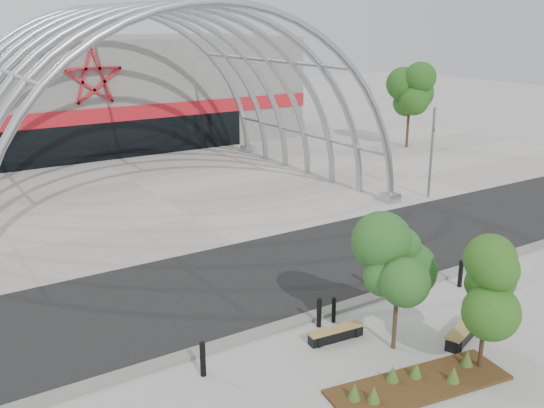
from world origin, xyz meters
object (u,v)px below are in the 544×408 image
Objects in this scene: bench_0 at (336,334)px; street_tree_1 at (489,281)px; bollard_2 at (334,310)px; signal_pole at (431,152)px; bench_1 at (464,332)px; street_tree_0 at (399,256)px.

street_tree_1 is at bearing -55.19° from bench_0.
street_tree_1 is 5.18m from bollard_2.
signal_pole is at bearing 32.65° from bollard_2.
street_tree_0 is at bearing 161.14° from bench_1.
street_tree_1 is at bearing -125.35° from bench_1.
bollard_2 reaches higher than bench_1.
signal_pole is at bearing 47.63° from bench_1.
bench_1 is at bearing 54.65° from street_tree_1.
bench_0 is at bearing 148.37° from bench_1.
street_tree_0 reaches higher than street_tree_1.
bench_1 is 2.54× the size of bollard_2.
bench_0 is 3.92m from bench_1.
signal_pole is at bearing 40.16° from street_tree_0.
signal_pole is 16.71m from bench_0.
bench_0 is (-13.68, -9.29, -2.40)m from signal_pole.
street_tree_1 reaches higher than bench_1.
bench_0 is at bearing -145.84° from signal_pole.
bollard_2 is at bearing -147.35° from signal_pole.
bollard_2 is (-2.69, 2.99, 0.21)m from bench_1.
signal_pole is 1.34× the size of street_tree_1.
signal_pole reaches higher than street_tree_1.
street_tree_0 is 3.24m from bench_0.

